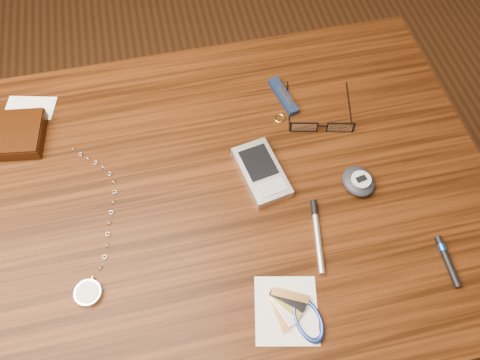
# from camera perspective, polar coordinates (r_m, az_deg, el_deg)

# --- Properties ---
(ground) EXTENTS (3.80, 3.80, 0.00)m
(ground) POSITION_cam_1_polar(r_m,az_deg,el_deg) (1.51, -2.19, -15.40)
(ground) COLOR #472814
(ground) RESTS_ON ground
(desk) EXTENTS (1.00, 0.70, 0.75)m
(desk) POSITION_cam_1_polar(r_m,az_deg,el_deg) (0.90, -3.54, -4.78)
(desk) COLOR #381A09
(desk) RESTS_ON ground
(wallet_and_card) EXTENTS (0.15, 0.16, 0.03)m
(wallet_and_card) POSITION_cam_1_polar(r_m,az_deg,el_deg) (0.96, -26.27, 5.02)
(wallet_and_card) COLOR black
(wallet_and_card) RESTS_ON desk
(eyeglasses) EXTENTS (0.15, 0.15, 0.03)m
(eyeglasses) POSITION_cam_1_polar(r_m,az_deg,el_deg) (0.89, 9.93, 6.68)
(eyeglasses) COLOR black
(eyeglasses) RESTS_ON desk
(gold_ring) EXTENTS (0.03, 0.03, 0.00)m
(gold_ring) POSITION_cam_1_polar(r_m,az_deg,el_deg) (0.90, 4.82, 7.51)
(gold_ring) COLOR #E0CB64
(gold_ring) RESTS_ON desk
(pocket_watch) EXTENTS (0.08, 0.30, 0.01)m
(pocket_watch) POSITION_cam_1_polar(r_m,az_deg,el_deg) (0.78, -17.92, -12.21)
(pocket_watch) COLOR silver
(pocket_watch) RESTS_ON desk
(pda_phone) EXTENTS (0.09, 0.13, 0.02)m
(pda_phone) POSITION_cam_1_polar(r_m,az_deg,el_deg) (0.82, 2.64, 1.01)
(pda_phone) COLOR silver
(pda_phone) RESTS_ON desk
(pedometer) EXTENTS (0.07, 0.07, 0.03)m
(pedometer) POSITION_cam_1_polar(r_m,az_deg,el_deg) (0.84, 14.24, -0.14)
(pedometer) COLOR black
(pedometer) RESTS_ON desk
(notepad_keys) EXTENTS (0.12, 0.12, 0.01)m
(notepad_keys) POSITION_cam_1_polar(r_m,az_deg,el_deg) (0.74, 6.97, -15.92)
(notepad_keys) COLOR white
(notepad_keys) RESTS_ON desk
(pocket_knife) EXTENTS (0.04, 0.10, 0.01)m
(pocket_knife) POSITION_cam_1_polar(r_m,az_deg,el_deg) (0.93, 5.30, 10.14)
(pocket_knife) COLOR #0D1933
(pocket_knife) RESTS_ON desk
(silver_pen) EXTENTS (0.04, 0.13, 0.01)m
(silver_pen) POSITION_cam_1_polar(r_m,az_deg,el_deg) (0.79, 9.34, -6.02)
(silver_pen) COLOR silver
(silver_pen) RESTS_ON desk
(black_blue_pen) EXTENTS (0.02, 0.09, 0.01)m
(black_blue_pen) POSITION_cam_1_polar(r_m,az_deg,el_deg) (0.82, 23.93, -8.86)
(black_blue_pen) COLOR black
(black_blue_pen) RESTS_ON desk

